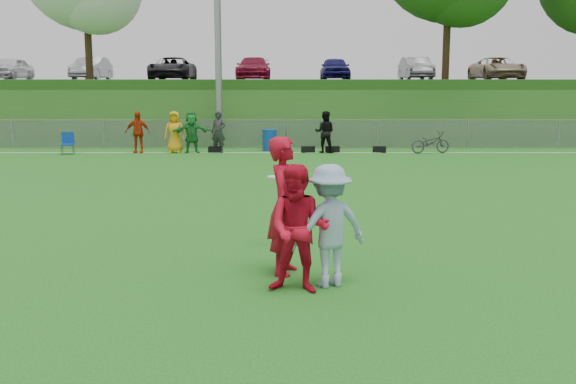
{
  "coord_description": "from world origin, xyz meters",
  "views": [
    {
      "loc": [
        0.03,
        -8.18,
        2.57
      ],
      "look_at": [
        0.05,
        0.5,
        1.18
      ],
      "focal_mm": 40.0,
      "sensor_mm": 36.0,
      "label": 1
    }
  ],
  "objects_px": {
    "bicycle": "(430,142)",
    "player_red_left": "(285,206)",
    "player_red_center": "(299,229)",
    "frisbee": "(275,177)",
    "recycling_bin": "(270,140)",
    "player_blue": "(329,226)"
  },
  "relations": [
    {
      "from": "bicycle",
      "to": "player_red_left",
      "type": "bearing_deg",
      "value": 146.14
    },
    {
      "from": "player_red_center",
      "to": "frisbee",
      "type": "distance_m",
      "value": 2.49
    },
    {
      "from": "player_red_center",
      "to": "bicycle",
      "type": "xyz_separation_m",
      "value": [
        5.69,
        18.05,
        -0.38
      ]
    },
    {
      "from": "player_red_center",
      "to": "bicycle",
      "type": "height_order",
      "value": "player_red_center"
    },
    {
      "from": "frisbee",
      "to": "bicycle",
      "type": "relative_size",
      "value": 0.14
    },
    {
      "from": "frisbee",
      "to": "recycling_bin",
      "type": "height_order",
      "value": "frisbee"
    },
    {
      "from": "player_red_left",
      "to": "player_blue",
      "type": "xyz_separation_m",
      "value": [
        0.58,
        -0.61,
        -0.16
      ]
    },
    {
      "from": "player_red_left",
      "to": "player_red_center",
      "type": "relative_size",
      "value": 1.17
    },
    {
      "from": "frisbee",
      "to": "player_red_left",
      "type": "bearing_deg",
      "value": -83.7
    },
    {
      "from": "recycling_bin",
      "to": "bicycle",
      "type": "bearing_deg",
      "value": -9.02
    },
    {
      "from": "player_red_center",
      "to": "recycling_bin",
      "type": "height_order",
      "value": "player_red_center"
    },
    {
      "from": "player_red_center",
      "to": "bicycle",
      "type": "bearing_deg",
      "value": 84.06
    },
    {
      "from": "player_red_center",
      "to": "player_blue",
      "type": "distance_m",
      "value": 0.48
    },
    {
      "from": "player_red_center",
      "to": "recycling_bin",
      "type": "bearing_deg",
      "value": 104.16
    },
    {
      "from": "recycling_bin",
      "to": "bicycle",
      "type": "xyz_separation_m",
      "value": [
        6.56,
        -1.04,
        -0.01
      ]
    },
    {
      "from": "player_red_center",
      "to": "bicycle",
      "type": "distance_m",
      "value": 18.93
    },
    {
      "from": "player_red_center",
      "to": "frisbee",
      "type": "bearing_deg",
      "value": 109.77
    },
    {
      "from": "bicycle",
      "to": "player_blue",
      "type": "bearing_deg",
      "value": 148.43
    },
    {
      "from": "recycling_bin",
      "to": "player_red_left",
      "type": "bearing_deg",
      "value": -87.82
    },
    {
      "from": "player_red_left",
      "to": "player_red_center",
      "type": "height_order",
      "value": "player_red_left"
    },
    {
      "from": "recycling_bin",
      "to": "player_red_center",
      "type": "bearing_deg",
      "value": -87.38
    },
    {
      "from": "player_red_left",
      "to": "bicycle",
      "type": "bearing_deg",
      "value": -5.99
    }
  ]
}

